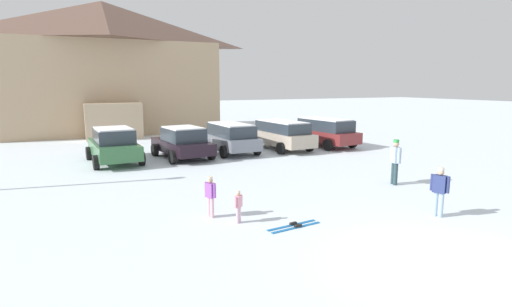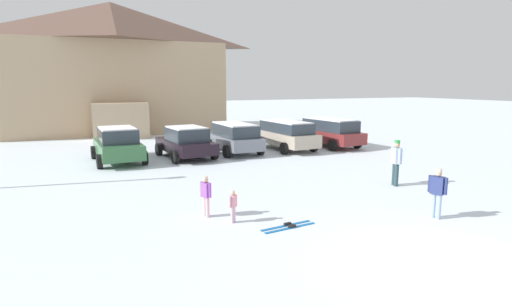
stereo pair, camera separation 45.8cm
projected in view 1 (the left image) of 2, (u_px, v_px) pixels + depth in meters
name	position (u px, v px, depth m)	size (l,w,h in m)	color
ground	(448.00, 267.00, 8.08)	(160.00, 160.00, 0.00)	silver
ski_lodge	(105.00, 67.00, 30.55)	(16.52, 10.45, 9.78)	tan
parked_green_coupe	(114.00, 145.00, 18.63)	(2.35, 4.36, 1.66)	#35693E
parked_black_sedan	(183.00, 142.00, 19.83)	(2.56, 4.26, 1.57)	black
parked_grey_wagon	(231.00, 137.00, 21.33)	(2.20, 4.23, 1.60)	slate
parked_beige_suv	(282.00, 134.00, 22.47)	(2.31, 4.67, 1.62)	#B2A390
parked_maroon_van	(325.00, 131.00, 23.62)	(2.49, 4.60, 1.66)	maroon
skier_child_in_pink_snowsuit	(238.00, 205.00, 10.56)	(0.28, 0.23, 0.89)	silver
skier_adult_in_blue_parka	(395.00, 159.00, 14.55)	(0.35, 0.60, 1.67)	#2B4148
skier_teen_in_navy_coat	(439.00, 189.00, 11.01)	(0.30, 0.50, 1.41)	#94AEC9
skier_child_in_purple_jacket	(210.00, 194.00, 10.97)	(0.26, 0.41, 1.16)	beige
pair_of_skis	(294.00, 226.00, 10.34)	(1.54, 0.45, 0.08)	#1565AE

